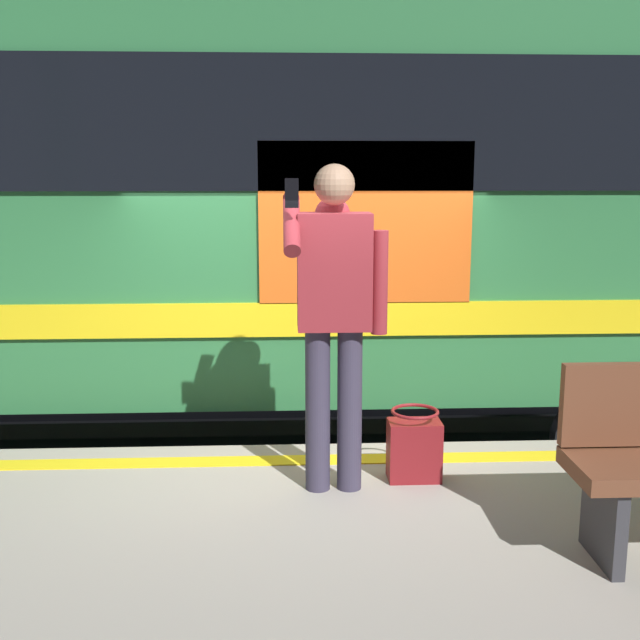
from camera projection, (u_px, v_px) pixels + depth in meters
ground_plane at (310, 563)px, 5.36m from camera, size 25.44×25.44×0.00m
safety_line at (311, 460)px, 4.91m from camera, size 16.62×0.16×0.01m
track_rail_near at (305, 481)px, 6.57m from camera, size 22.05×0.08×0.16m
track_rail_far at (301, 426)px, 7.98m from camera, size 22.05×0.08×0.16m
train_carriage at (88, 183)px, 6.72m from camera, size 12.84×3.06×4.01m
passenger at (334, 301)px, 4.29m from camera, size 0.57×0.55×1.83m
handbag at (414, 448)px, 4.58m from camera, size 0.31×0.28×0.42m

